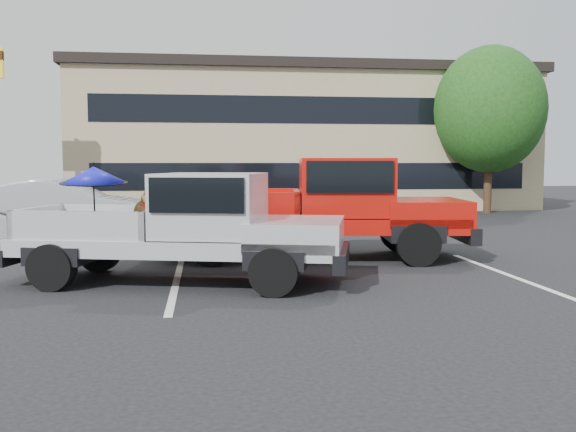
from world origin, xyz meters
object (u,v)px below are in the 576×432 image
Objects in this scene: tree_back at (368,118)px; red_pickup at (336,204)px; silver_sedan at (63,208)px; silver_pickup at (198,222)px; tree_right at (490,110)px.

tree_back reaches higher than red_pickup.
tree_back is at bearing -40.27° from silver_sedan.
silver_pickup is 3.85m from red_pickup.
tree_right is at bearing 65.03° from silver_pickup.
silver_sedan is (-12.36, -14.79, -3.61)m from tree_back.
red_pickup is 8.18m from silver_sedan.
tree_back reaches higher than tree_right.
silver_pickup is at bearing -131.80° from red_pickup.
silver_sedan is (-3.74, 7.30, -0.25)m from silver_pickup.
tree_right is 8.55m from tree_back.
tree_right is 1.01× the size of red_pickup.
silver_pickup is 0.89× the size of red_pickup.
red_pickup is (2.90, 2.54, 0.12)m from silver_pickup.
tree_back is 1.46× the size of silver_sedan.
tree_back reaches higher than silver_sedan.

